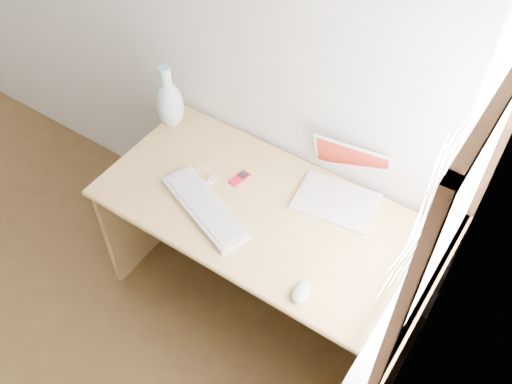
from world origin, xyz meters
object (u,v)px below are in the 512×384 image
Objects in this scene: laptop at (343,188)px; external_keyboard at (205,207)px; desk at (269,225)px; vase at (169,103)px.

laptop is 0.59m from external_keyboard.
desk is 0.36m from external_keyboard.
vase is (-0.90, -0.05, 0.08)m from laptop.
vase is (-0.45, 0.33, 0.13)m from external_keyboard.
external_keyboard is at bearing -147.63° from laptop.
external_keyboard is 1.48× the size of vase.
laptop reaches higher than desk.
laptop is 1.10× the size of vase.
vase is at bearing 174.87° from laptop.
laptop is at bearing 32.92° from desk.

